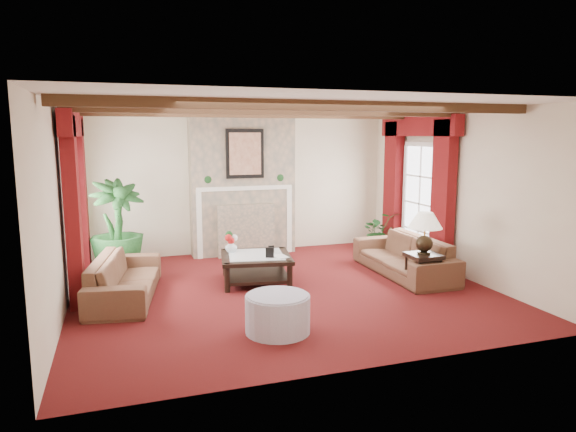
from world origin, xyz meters
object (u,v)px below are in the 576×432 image
object	(u,v)px
sofa_right	(404,249)
ottoman	(278,314)
sofa_left	(125,271)
potted_palm	(118,248)
side_table	(423,271)
coffee_table	(256,269)

from	to	relation	value
sofa_right	ottoman	bearing A→B (deg)	-56.19
sofa_left	potted_palm	bearing A→B (deg)	13.22
potted_palm	ottoman	bearing A→B (deg)	-61.91
side_table	ottoman	world-z (taller)	side_table
sofa_right	side_table	distance (m)	0.83
sofa_left	coffee_table	bearing A→B (deg)	-74.99
side_table	sofa_right	bearing A→B (deg)	79.60
coffee_table	ottoman	xyz separation A→B (m)	(-0.29, -2.09, 0.00)
sofa_right	potted_palm	distance (m)	4.76
sofa_left	coffee_table	world-z (taller)	sofa_left
side_table	ottoman	size ratio (longest dim) A/B	0.70
sofa_right	sofa_left	bearing A→B (deg)	-90.82
coffee_table	side_table	bearing A→B (deg)	-16.04
side_table	coffee_table	bearing A→B (deg)	154.15
potted_palm	ottoman	size ratio (longest dim) A/B	2.35
sofa_right	ottoman	world-z (taller)	sofa_right
sofa_right	side_table	bearing A→B (deg)	-9.55
sofa_left	sofa_right	bearing A→B (deg)	-81.96
sofa_right	potted_palm	size ratio (longest dim) A/B	1.21
sofa_left	coffee_table	size ratio (longest dim) A/B	1.98
sofa_right	potted_palm	xyz separation A→B (m)	(-4.50, 1.53, 0.02)
potted_palm	coffee_table	world-z (taller)	potted_palm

